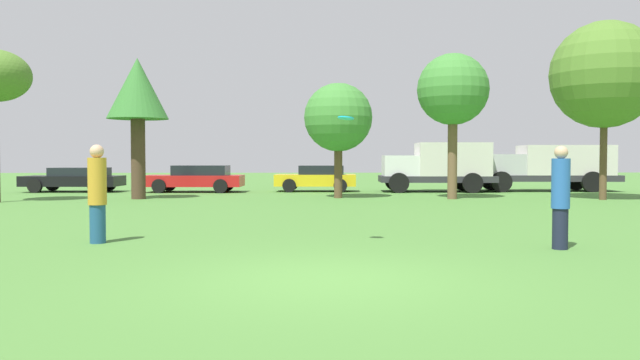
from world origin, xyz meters
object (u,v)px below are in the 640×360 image
(tree_2, at_px, (338,118))
(parked_car_black, at_px, (75,179))
(parked_car_yellow, at_px, (317,178))
(person_catcher, at_px, (561,196))
(frisbee, at_px, (346,118))
(delivery_truck_silver, at_px, (548,165))
(tree_1, at_px, (138,93))
(tree_3, at_px, (453,91))
(delivery_truck_white, at_px, (439,165))
(person_thrower, at_px, (97,193))
(parked_car_red, at_px, (196,178))
(tree_4, at_px, (605,75))

(tree_2, xyz_separation_m, parked_car_black, (-12.27, 4.89, -2.60))
(parked_car_yellow, bearing_deg, person_catcher, 104.28)
(parked_car_yellow, bearing_deg, frisbee, 93.24)
(delivery_truck_silver, bearing_deg, tree_1, 18.95)
(tree_3, xyz_separation_m, delivery_truck_white, (0.65, 5.32, -2.98))
(tree_3, distance_m, delivery_truck_white, 6.13)
(person_thrower, distance_m, delivery_truck_silver, 24.10)
(person_thrower, xyz_separation_m, parked_car_black, (-6.92, 18.17, -0.33))
(tree_1, relative_size, parked_car_red, 1.19)
(tree_4, height_order, parked_car_black, tree_4)
(tree_3, distance_m, tree_4, 5.77)
(person_thrower, relative_size, parked_car_red, 0.40)
(delivery_truck_silver, bearing_deg, tree_4, 90.11)
(parked_car_black, distance_m, parked_car_yellow, 11.52)
(person_catcher, relative_size, tree_2, 0.40)
(tree_2, relative_size, delivery_truck_silver, 0.67)
(frisbee, bearing_deg, parked_car_yellow, 90.27)
(tree_3, bearing_deg, parked_car_red, 154.07)
(delivery_truck_silver, bearing_deg, tree_3, 46.17)
(tree_3, xyz_separation_m, parked_car_red, (-10.92, 5.31, -3.58))
(tree_3, distance_m, parked_car_black, 18.01)
(parked_car_yellow, xyz_separation_m, delivery_truck_white, (5.85, -0.39, 0.62))
(person_catcher, xyz_separation_m, parked_car_black, (-15.37, 19.21, -0.31))
(person_thrower, relative_size, tree_3, 0.33)
(tree_2, height_order, delivery_truck_white, tree_2)
(tree_4, relative_size, parked_car_red, 1.47)
(person_catcher, distance_m, parked_car_red, 21.16)
(frisbee, bearing_deg, person_thrower, 174.68)
(tree_4, relative_size, parked_car_black, 1.49)
(person_catcher, height_order, parked_car_yellow, person_catcher)
(delivery_truck_silver, bearing_deg, parked_car_black, 2.98)
(person_thrower, xyz_separation_m, delivery_truck_white, (10.45, 17.84, 0.31))
(tree_4, height_order, parked_car_yellow, tree_4)
(person_thrower, bearing_deg, parked_car_yellow, 82.83)
(person_thrower, bearing_deg, tree_2, 75.07)
(tree_1, distance_m, tree_2, 7.97)
(parked_car_yellow, bearing_deg, person_thrower, 78.81)
(tree_2, height_order, delivery_truck_silver, tree_2)
(tree_1, xyz_separation_m, tree_4, (18.07, -1.01, 0.64))
(tree_3, bearing_deg, tree_2, 170.24)
(tree_2, xyz_separation_m, delivery_truck_silver, (10.47, 4.90, -1.97))
(person_thrower, relative_size, parked_car_yellow, 0.47)
(frisbee, bearing_deg, tree_4, 48.76)
(tree_4, bearing_deg, person_catcher, -118.59)
(tree_1, relative_size, parked_car_yellow, 1.40)
(tree_2, bearing_deg, person_catcher, -77.75)
(parked_car_yellow, bearing_deg, delivery_truck_silver, -177.32)
(person_catcher, bearing_deg, tree_4, -111.59)
(delivery_truck_silver, bearing_deg, frisbee, 62.09)
(tree_2, relative_size, tree_4, 0.67)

